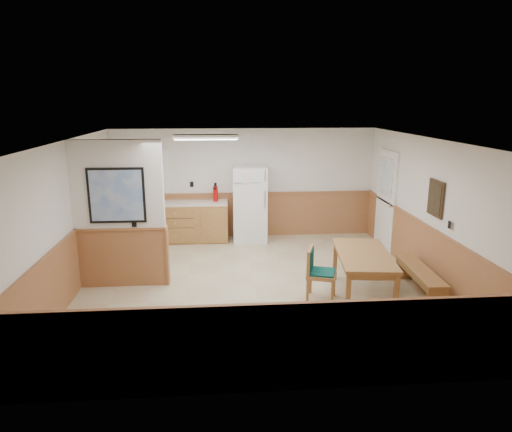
{
  "coord_description": "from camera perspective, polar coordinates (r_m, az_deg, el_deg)",
  "views": [
    {
      "loc": [
        -0.57,
        -7.36,
        3.11
      ],
      "look_at": [
        0.06,
        0.4,
        1.13
      ],
      "focal_mm": 32.0,
      "sensor_mm": 36.0,
      "label": 1
    }
  ],
  "objects": [
    {
      "name": "refrigerator",
      "position": [
        10.26,
        -0.74,
        1.54
      ],
      "size": [
        0.78,
        0.74,
        1.7
      ],
      "rotation": [
        0.0,
        0.0,
        -0.05
      ],
      "color": "white",
      "rests_on": "ground"
    },
    {
      "name": "soap_bottle",
      "position": [
        10.37,
        -13.91,
        2.19
      ],
      "size": [
        0.09,
        0.09,
        0.23
      ],
      "primitive_type": "cylinder",
      "rotation": [
        0.0,
        0.0,
        0.26
      ],
      "color": "#188527",
      "rests_on": "kitchen_counter"
    },
    {
      "name": "left_wall",
      "position": [
        7.97,
        -22.27,
        -0.32
      ],
      "size": [
        0.02,
        6.0,
        2.5
      ],
      "primitive_type": "cube",
      "color": "white",
      "rests_on": "ground"
    },
    {
      "name": "fire_extinguisher",
      "position": [
        10.27,
        -5.08,
        2.85
      ],
      "size": [
        0.12,
        0.12,
        0.42
      ],
      "rotation": [
        0.0,
        0.0,
        0.19
      ],
      "color": "#B4090A",
      "rests_on": "kitchen_counter"
    },
    {
      "name": "fluorescent_fixture",
      "position": [
        8.69,
        -6.26,
        9.8
      ],
      "size": [
        1.2,
        0.3,
        0.09
      ],
      "color": "white",
      "rests_on": "ceiling"
    },
    {
      "name": "back_wall",
      "position": [
        10.54,
        -1.49,
        4.1
      ],
      "size": [
        6.0,
        0.02,
        2.5
      ],
      "primitive_type": "cube",
      "color": "white",
      "rests_on": "ground"
    },
    {
      "name": "partition_wall",
      "position": [
        7.96,
        -16.71,
        0.01
      ],
      "size": [
        1.5,
        0.2,
        2.5
      ],
      "color": "white",
      "rests_on": "ground"
    },
    {
      "name": "ceiling",
      "position": [
        7.4,
        -0.24,
        9.54
      ],
      "size": [
        6.0,
        6.0,
        0.02
      ],
      "primitive_type": "cube",
      "color": "silver",
      "rests_on": "back_wall"
    },
    {
      "name": "dining_table",
      "position": [
        7.5,
        13.3,
        -5.25
      ],
      "size": [
        1.01,
        1.71,
        0.75
      ],
      "rotation": [
        0.0,
        0.0,
        -0.13
      ],
      "color": "#A56C3C",
      "rests_on": "ground"
    },
    {
      "name": "kitchen_counter",
      "position": [
        10.4,
        -8.02,
        -0.63
      ],
      "size": [
        2.2,
        0.61,
        1.0
      ],
      "color": "#AA7B3C",
      "rests_on": "ground"
    },
    {
      "name": "wainscot_right",
      "position": [
        8.57,
        20.11,
        -4.36
      ],
      "size": [
        0.04,
        6.0,
        1.0
      ],
      "primitive_type": "cube",
      "color": "#9F613F",
      "rests_on": "ground"
    },
    {
      "name": "kitchen_window",
      "position": [
        10.56,
        -12.99,
        5.41
      ],
      "size": [
        0.8,
        0.04,
        1.0
      ],
      "color": "white",
      "rests_on": "back_wall"
    },
    {
      "name": "exterior_door",
      "position": [
        10.12,
        15.9,
        1.98
      ],
      "size": [
        0.07,
        1.02,
        2.15
      ],
      "color": "white",
      "rests_on": "ground"
    },
    {
      "name": "wall_painting",
      "position": [
        8.04,
        21.53,
        2.08
      ],
      "size": [
        0.04,
        0.5,
        0.6
      ],
      "color": "#382716",
      "rests_on": "right_wall"
    },
    {
      "name": "wainscot_left",
      "position": [
        8.17,
        -21.65,
        -5.41
      ],
      "size": [
        0.04,
        6.0,
        1.0
      ],
      "primitive_type": "cube",
      "color": "#9F613F",
      "rests_on": "ground"
    },
    {
      "name": "wainscot_back",
      "position": [
        10.68,
        -1.46,
        0.11
      ],
      "size": [
        6.0,
        0.04,
        1.0
      ],
      "primitive_type": "cube",
      "color": "#9F613F",
      "rests_on": "ground"
    },
    {
      "name": "dining_chair",
      "position": [
        7.37,
        7.53,
        -6.66
      ],
      "size": [
        0.72,
        0.59,
        0.85
      ],
      "rotation": [
        0.0,
        0.0,
        -0.32
      ],
      "color": "#A56C3C",
      "rests_on": "ground"
    },
    {
      "name": "ground",
      "position": [
        8.01,
        -0.22,
        -8.59
      ],
      "size": [
        6.0,
        6.0,
        0.0
      ],
      "primitive_type": "plane",
      "color": "tan",
      "rests_on": "ground"
    },
    {
      "name": "dining_bench",
      "position": [
        7.96,
        19.8,
        -6.97
      ],
      "size": [
        0.4,
        1.51,
        0.45
      ],
      "rotation": [
        0.0,
        0.0,
        -0.05
      ],
      "color": "#A56C3C",
      "rests_on": "ground"
    },
    {
      "name": "right_wall",
      "position": [
        8.39,
        20.67,
        0.51
      ],
      "size": [
        0.02,
        6.0,
        2.5
      ],
      "primitive_type": "cube",
      "color": "white",
      "rests_on": "ground"
    }
  ]
}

